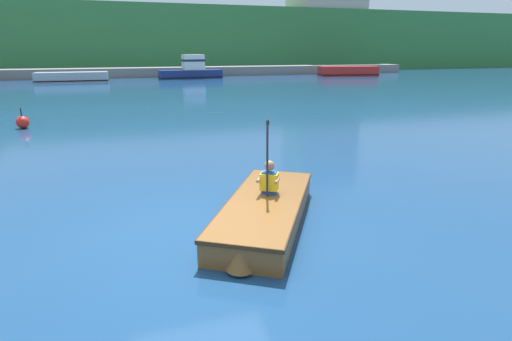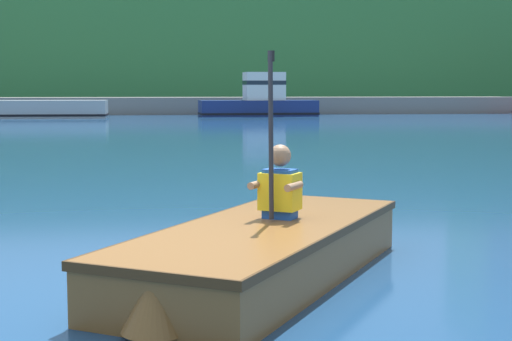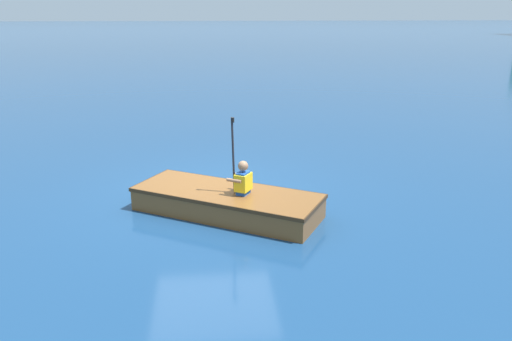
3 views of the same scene
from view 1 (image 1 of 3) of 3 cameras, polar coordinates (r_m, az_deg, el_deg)
name	(u,v)px [view 1 (image 1 of 3)]	position (r m, az deg, el deg)	size (l,w,h in m)	color
ground_plane	(202,239)	(6.16, -7.67, -9.64)	(300.00, 300.00, 0.00)	navy
shoreline_ridge	(131,40)	(59.33, -17.37, 17.40)	(120.00, 20.00, 7.66)	#387A3D
waterfront_office_block_center	(325,5)	(60.23, 9.88, 22.22)	(9.03, 8.30, 16.74)	#B2A899
marina_dock	(137,72)	(42.38, -16.66, 13.28)	(59.33, 2.40, 0.90)	slate
moored_boat_dock_west_end	(72,77)	(37.87, -24.77, 11.98)	(5.74, 1.72, 0.83)	#9EA3A8
moored_boat_dock_center_far	(191,70)	(39.24, -9.21, 13.92)	(5.96, 2.12, 2.17)	navy
moored_boat_dock_east_inner	(348,71)	(43.33, 12.99, 13.63)	(6.22, 3.02, 0.97)	red
rowboat_foreground	(265,211)	(6.48, 1.23, -5.82)	(2.63, 3.35, 0.41)	brown
person_paddler	(269,179)	(6.65, 1.89, -1.18)	(0.44, 0.44, 1.28)	#1E4CA5
channel_buoy	(23,122)	(16.59, -30.37, 5.98)	(0.44, 0.44, 0.72)	red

